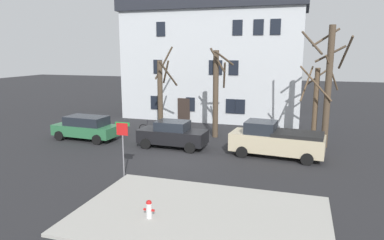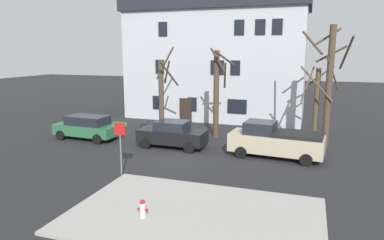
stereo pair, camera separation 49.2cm
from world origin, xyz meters
TOP-DOWN VIEW (x-y plane):
  - ground_plane at (0.00, 0.00)m, footprint 120.00×120.00m
  - sidewalk_slab at (3.63, -6.81)m, footprint 9.39×6.09m
  - building_main at (-0.97, 13.43)m, footprint 16.33×6.97m
  - tree_bare_near at (-3.23, 6.03)m, footprint 2.02×2.09m
  - tree_bare_mid at (1.21, 5.55)m, footprint 1.56×2.03m
  - tree_bare_far at (7.93, 5.78)m, footprint 2.52×2.42m
  - tree_bare_end at (8.55, 5.05)m, footprint 3.02×2.99m
  - car_green_wagon at (-7.32, 2.11)m, footprint 4.68×2.27m
  - car_black_sedan at (-0.79, 1.99)m, footprint 4.42×2.06m
  - pickup_truck_beige at (5.72, 1.91)m, footprint 5.51×2.55m
  - fire_hydrant at (1.92, -7.70)m, footprint 0.42×0.22m
  - street_sign_pole at (-1.19, -3.82)m, footprint 0.76×0.07m
  - bicycle_leaning at (-3.80, 5.09)m, footprint 1.75×0.15m

SIDE VIEW (x-z plane):
  - ground_plane at x=0.00m, z-range 0.00..0.00m
  - sidewalk_slab at x=3.63m, z-range 0.00..0.12m
  - bicycle_leaning at x=-3.80m, z-range -0.15..0.88m
  - fire_hydrant at x=1.92m, z-range 0.13..0.82m
  - car_black_sedan at x=-0.79m, z-range 0.00..1.74m
  - car_green_wagon at x=-7.32m, z-range 0.04..1.71m
  - pickup_truck_beige at x=5.72m, z-range -0.03..2.03m
  - street_sign_pole at x=-1.19m, z-range 0.55..3.32m
  - tree_bare_far at x=7.93m, z-range -0.05..5.87m
  - tree_bare_near at x=-3.23m, z-range -0.22..6.27m
  - tree_bare_mid at x=1.21m, z-range 0.13..6.51m
  - tree_bare_end at x=8.55m, z-range 0.34..8.06m
  - building_main at x=-0.97m, z-range 0.07..11.22m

